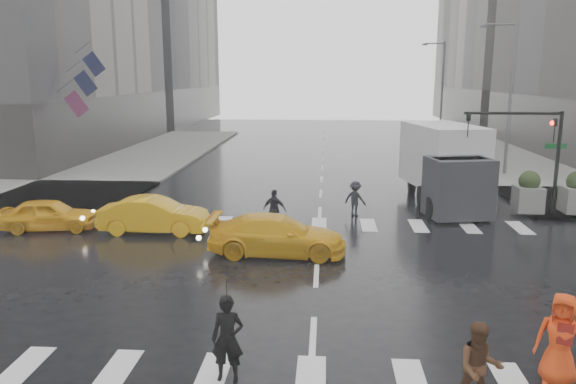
# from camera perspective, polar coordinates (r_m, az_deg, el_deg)

# --- Properties ---
(ground) EXTENTS (120.00, 120.00, 0.00)m
(ground) POSITION_cam_1_polar(r_m,az_deg,el_deg) (17.23, 2.90, -8.48)
(ground) COLOR black
(ground) RESTS_ON ground
(sidewalk_nw) EXTENTS (35.00, 35.00, 0.15)m
(sidewalk_nw) POSITION_cam_1_polar(r_m,az_deg,el_deg) (39.47, -26.17, 2.01)
(sidewalk_nw) COLOR slate
(sidewalk_nw) RESTS_ON ground
(road_markings) EXTENTS (18.00, 48.00, 0.01)m
(road_markings) POSITION_cam_1_polar(r_m,az_deg,el_deg) (17.23, 2.90, -8.46)
(road_markings) COLOR silver
(road_markings) RESTS_ON ground
(traffic_signal_pole) EXTENTS (4.45, 0.42, 4.50)m
(traffic_signal_pole) POSITION_cam_1_polar(r_m,az_deg,el_deg) (25.86, 23.79, 4.70)
(traffic_signal_pole) COLOR black
(traffic_signal_pole) RESTS_ON ground
(street_lamp_near) EXTENTS (2.15, 0.22, 9.00)m
(street_lamp_near) POSITION_cam_1_polar(r_m,az_deg,el_deg) (35.79, 21.49, 9.38)
(street_lamp_near) COLOR #59595B
(street_lamp_near) RESTS_ON ground
(street_lamp_far) EXTENTS (2.15, 0.22, 9.00)m
(street_lamp_far) POSITION_cam_1_polar(r_m,az_deg,el_deg) (55.20, 15.27, 10.36)
(street_lamp_far) COLOR #59595B
(street_lamp_far) RESTS_ON ground
(planter_west) EXTENTS (1.10, 1.10, 1.80)m
(planter_west) POSITION_cam_1_polar(r_m,az_deg,el_deg) (25.77, 19.04, 0.00)
(planter_west) COLOR slate
(planter_west) RESTS_ON ground
(planter_mid) EXTENTS (1.10, 1.10, 1.80)m
(planter_mid) POSITION_cam_1_polar(r_m,az_deg,el_deg) (26.36, 23.23, -0.06)
(planter_mid) COLOR slate
(planter_mid) RESTS_ON ground
(planter_east) EXTENTS (1.10, 1.10, 1.80)m
(planter_east) POSITION_cam_1_polar(r_m,az_deg,el_deg) (27.09, 27.23, -0.12)
(planter_east) COLOR slate
(planter_east) RESTS_ON ground
(flag_cluster) EXTENTS (2.87, 3.06, 4.69)m
(flag_cluster) POSITION_cam_1_polar(r_m,az_deg,el_deg) (37.90, -20.29, 10.61)
(flag_cluster) COLOR #59595B
(flag_cluster) RESTS_ON ground
(pedestrian_black) EXTENTS (0.98, 0.99, 2.43)m
(pedestrian_black) POSITION_cam_1_polar(r_m,az_deg,el_deg) (11.18, -6.24, -11.39)
(pedestrian_black) COLOR black
(pedestrian_black) RESTS_ON ground
(pedestrian_brown) EXTENTS (0.86, 0.69, 1.70)m
(pedestrian_brown) POSITION_cam_1_polar(r_m,az_deg,el_deg) (11.03, 18.89, -16.56)
(pedestrian_brown) COLOR #4C2D1B
(pedestrian_brown) RESTS_ON ground
(pedestrian_orange) EXTENTS (1.09, 0.95, 1.88)m
(pedestrian_orange) POSITION_cam_1_polar(r_m,az_deg,el_deg) (12.43, 25.94, -13.33)
(pedestrian_orange) COLOR #EA3E10
(pedestrian_orange) RESTS_ON ground
(pedestrian_far_a) EXTENTS (1.05, 0.79, 1.60)m
(pedestrian_far_a) POSITION_cam_1_polar(r_m,az_deg,el_deg) (21.94, -1.37, -1.81)
(pedestrian_far_a) COLOR black
(pedestrian_far_a) RESTS_ON ground
(pedestrian_far_b) EXTENTS (1.12, 0.96, 1.52)m
(pedestrian_far_b) POSITION_cam_1_polar(r_m,az_deg,el_deg) (24.26, 6.84, -0.67)
(pedestrian_far_b) COLOR black
(pedestrian_far_b) RESTS_ON ground
(taxi_front) EXTENTS (3.85, 2.03, 1.25)m
(taxi_front) POSITION_cam_1_polar(r_m,az_deg,el_deg) (23.82, -23.10, -2.13)
(taxi_front) COLOR #F2AD0C
(taxi_front) RESTS_ON ground
(taxi_mid) EXTENTS (4.16, 1.46, 1.37)m
(taxi_mid) POSITION_cam_1_polar(r_m,az_deg,el_deg) (22.19, -13.43, -2.30)
(taxi_mid) COLOR #F2AD0C
(taxi_mid) RESTS_ON ground
(taxi_rear) EXTENTS (4.16, 1.99, 1.35)m
(taxi_rear) POSITION_cam_1_polar(r_m,az_deg,el_deg) (18.99, -1.11, -4.39)
(taxi_rear) COLOR #F2AD0C
(taxi_rear) RESTS_ON ground
(box_truck) EXTENTS (2.59, 6.91, 3.67)m
(box_truck) POSITION_cam_1_polar(r_m,az_deg,el_deg) (26.84, 15.82, 2.77)
(box_truck) COLOR silver
(box_truck) RESTS_ON ground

